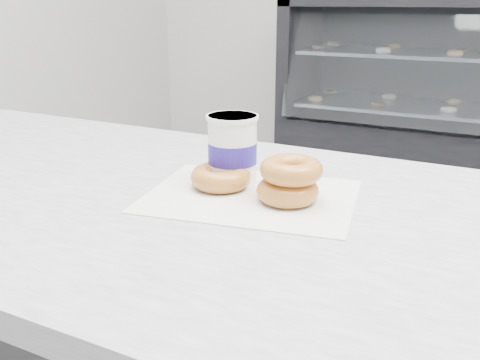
% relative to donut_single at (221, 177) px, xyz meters
% --- Properties ---
extents(wax_paper, '(0.38, 0.32, 0.00)m').
position_rel_donut_single_xyz_m(wax_paper, '(0.06, -0.01, -0.02)').
color(wax_paper, silver).
rests_on(wax_paper, counter).
extents(donut_single, '(0.13, 0.13, 0.04)m').
position_rel_donut_single_xyz_m(donut_single, '(0.00, 0.00, 0.00)').
color(donut_single, gold).
rests_on(donut_single, wax_paper).
extents(donut_stack, '(0.14, 0.14, 0.07)m').
position_rel_donut_single_xyz_m(donut_stack, '(0.13, -0.01, 0.02)').
color(donut_stack, gold).
rests_on(donut_stack, wax_paper).
extents(coffee_cup, '(0.10, 0.10, 0.12)m').
position_rel_donut_single_xyz_m(coffee_cup, '(0.00, 0.04, 0.04)').
color(coffee_cup, white).
rests_on(coffee_cup, counter).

